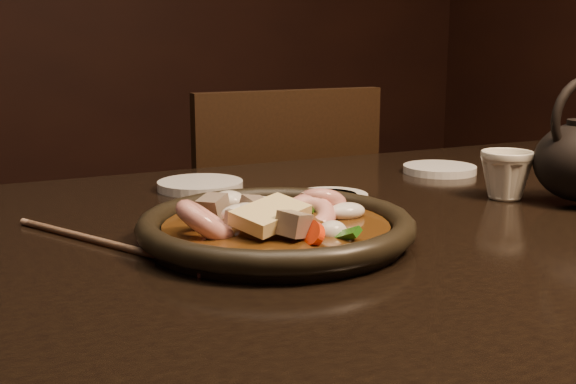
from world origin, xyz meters
name	(u,v)px	position (x,y,z in m)	size (l,w,h in m)	color
table	(351,292)	(0.00, 0.00, 0.67)	(1.60, 0.90, 0.75)	black
chair	(266,270)	(0.20, 0.68, 0.47)	(0.41, 0.41, 0.87)	black
plate	(276,228)	(-0.10, -0.01, 0.77)	(0.30, 0.30, 0.03)	black
stirfry	(276,222)	(-0.10, -0.01, 0.77)	(0.23, 0.18, 0.06)	#3E220B
soy_dish	(331,199)	(0.04, 0.12, 0.76)	(0.10, 0.10, 0.01)	silver
saucer_left	(200,185)	(-0.08, 0.29, 0.76)	(0.12, 0.12, 0.01)	silver
saucer_right	(440,169)	(0.31, 0.24, 0.76)	(0.12, 0.12, 0.01)	silver
tea_cup	(506,173)	(0.27, 0.04, 0.79)	(0.07, 0.07, 0.07)	silver
chopsticks	(95,240)	(-0.28, 0.07, 0.75)	(0.13, 0.24, 0.01)	tan
napkin	(230,245)	(-0.15, 0.00, 0.75)	(0.15, 0.15, 0.00)	#9C6065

